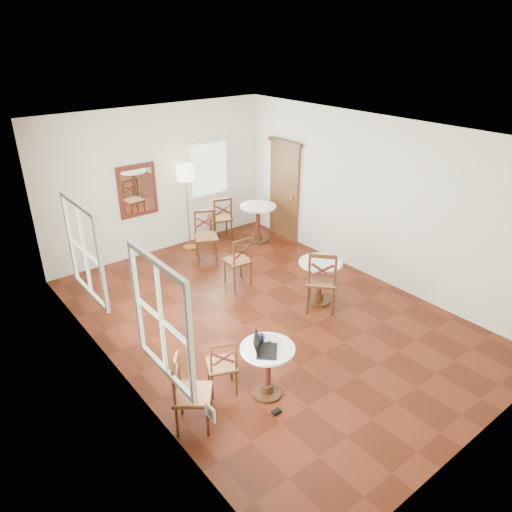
{
  "coord_description": "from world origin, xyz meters",
  "views": [
    {
      "loc": [
        -4.32,
        -5.14,
        4.32
      ],
      "look_at": [
        0.0,
        0.3,
        1.0
      ],
      "focal_mm": 33.59,
      "sensor_mm": 36.0,
      "label": 1
    }
  ],
  "objects_px": {
    "floor_lamp": "(186,178)",
    "navy_mug": "(261,337)",
    "chair_back_a": "(221,218)",
    "chair_mid_b": "(322,280)",
    "chair_back_b": "(206,236)",
    "cafe_table_mid": "(320,277)",
    "cafe_table_back": "(258,219)",
    "cafe_table_near": "(267,366)",
    "power_adapter": "(276,412)",
    "chair_near_a": "(222,365)",
    "chair_mid_a": "(238,260)",
    "chair_near_b": "(191,394)",
    "laptop": "(263,347)",
    "water_glass": "(261,340)",
    "mouse": "(268,343)"
  },
  "relations": [
    {
      "from": "chair_mid_a",
      "to": "cafe_table_near",
      "type": "bearing_deg",
      "value": 65.55
    },
    {
      "from": "chair_back_b",
      "to": "laptop",
      "type": "distance_m",
      "value": 4.31
    },
    {
      "from": "chair_near_b",
      "to": "laptop",
      "type": "xyz_separation_m",
      "value": [
        0.95,
        -0.16,
        0.32
      ]
    },
    {
      "from": "chair_back_a",
      "to": "navy_mug",
      "type": "distance_m",
      "value": 5.02
    },
    {
      "from": "chair_near_b",
      "to": "floor_lamp",
      "type": "bearing_deg",
      "value": 7.31
    },
    {
      "from": "chair_mid_b",
      "to": "water_glass",
      "type": "xyz_separation_m",
      "value": [
        -2.04,
        -0.93,
        0.23
      ]
    },
    {
      "from": "chair_mid_b",
      "to": "chair_back_b",
      "type": "height_order",
      "value": "chair_mid_b"
    },
    {
      "from": "cafe_table_mid",
      "to": "floor_lamp",
      "type": "height_order",
      "value": "floor_lamp"
    },
    {
      "from": "chair_mid_a",
      "to": "chair_near_b",
      "type": "bearing_deg",
      "value": 49.67
    },
    {
      "from": "floor_lamp",
      "to": "chair_near_b",
      "type": "bearing_deg",
      "value": -120.91
    },
    {
      "from": "cafe_table_back",
      "to": "floor_lamp",
      "type": "xyz_separation_m",
      "value": [
        -1.39,
        0.62,
        1.04
      ]
    },
    {
      "from": "cafe_table_near",
      "to": "chair_back_b",
      "type": "distance_m",
      "value": 4.25
    },
    {
      "from": "chair_near_b",
      "to": "laptop",
      "type": "relative_size",
      "value": 2.18
    },
    {
      "from": "cafe_table_back",
      "to": "chair_back_a",
      "type": "bearing_deg",
      "value": 132.17
    },
    {
      "from": "laptop",
      "to": "navy_mug",
      "type": "bearing_deg",
      "value": 8.04
    },
    {
      "from": "chair_mid_b",
      "to": "chair_back_b",
      "type": "bearing_deg",
      "value": -32.73
    },
    {
      "from": "chair_mid_b",
      "to": "chair_back_b",
      "type": "xyz_separation_m",
      "value": [
        -0.42,
        2.87,
        -0.05
      ]
    },
    {
      "from": "chair_back_a",
      "to": "floor_lamp",
      "type": "bearing_deg",
      "value": 16.9
    },
    {
      "from": "cafe_table_mid",
      "to": "water_glass",
      "type": "height_order",
      "value": "water_glass"
    },
    {
      "from": "cafe_table_back",
      "to": "navy_mug",
      "type": "xyz_separation_m",
      "value": [
        -2.97,
        -3.78,
        0.26
      ]
    },
    {
      "from": "chair_near_a",
      "to": "chair_mid_a",
      "type": "xyz_separation_m",
      "value": [
        1.91,
        2.23,
        0.05
      ]
    },
    {
      "from": "cafe_table_mid",
      "to": "chair_back_b",
      "type": "relative_size",
      "value": 0.78
    },
    {
      "from": "mouse",
      "to": "chair_mid_a",
      "type": "bearing_deg",
      "value": 44.31
    },
    {
      "from": "floor_lamp",
      "to": "navy_mug",
      "type": "xyz_separation_m",
      "value": [
        -1.58,
        -4.4,
        -0.77
      ]
    },
    {
      "from": "cafe_table_back",
      "to": "chair_mid_a",
      "type": "bearing_deg",
      "value": -139.08
    },
    {
      "from": "cafe_table_mid",
      "to": "cafe_table_back",
      "type": "distance_m",
      "value": 2.83
    },
    {
      "from": "chair_mid_b",
      "to": "laptop",
      "type": "xyz_separation_m",
      "value": [
        -2.14,
        -1.07,
        0.24
      ]
    },
    {
      "from": "navy_mug",
      "to": "chair_mid_b",
      "type": "bearing_deg",
      "value": 23.78
    },
    {
      "from": "cafe_table_near",
      "to": "power_adapter",
      "type": "xyz_separation_m",
      "value": [
        -0.14,
        -0.35,
        -0.43
      ]
    },
    {
      "from": "laptop",
      "to": "water_glass",
      "type": "distance_m",
      "value": 0.17
    },
    {
      "from": "navy_mug",
      "to": "water_glass",
      "type": "xyz_separation_m",
      "value": [
        -0.04,
        -0.04,
        0.0
      ]
    },
    {
      "from": "chair_mid_a",
      "to": "laptop",
      "type": "relative_size",
      "value": 2.15
    },
    {
      "from": "chair_near_b",
      "to": "mouse",
      "type": "height_order",
      "value": "chair_near_b"
    },
    {
      "from": "chair_back_a",
      "to": "chair_back_b",
      "type": "bearing_deg",
      "value": 55.25
    },
    {
      "from": "cafe_table_mid",
      "to": "chair_near_b",
      "type": "distance_m",
      "value": 3.41
    },
    {
      "from": "cafe_table_back",
      "to": "chair_back_b",
      "type": "xyz_separation_m",
      "value": [
        -1.38,
        -0.03,
        -0.02
      ]
    },
    {
      "from": "chair_near_b",
      "to": "power_adapter",
      "type": "distance_m",
      "value": 1.12
    },
    {
      "from": "chair_back_b",
      "to": "navy_mug",
      "type": "distance_m",
      "value": 4.09
    },
    {
      "from": "power_adapter",
      "to": "chair_near_a",
      "type": "bearing_deg",
      "value": 110.1
    },
    {
      "from": "cafe_table_near",
      "to": "cafe_table_mid",
      "type": "distance_m",
      "value": 2.51
    },
    {
      "from": "chair_near_a",
      "to": "mouse",
      "type": "relative_size",
      "value": 9.1
    },
    {
      "from": "water_glass",
      "to": "navy_mug",
      "type": "bearing_deg",
      "value": 50.28
    },
    {
      "from": "chair_near_a",
      "to": "floor_lamp",
      "type": "bearing_deg",
      "value": -91.96
    },
    {
      "from": "chair_back_a",
      "to": "power_adapter",
      "type": "relative_size",
      "value": 8.86
    },
    {
      "from": "cafe_table_back",
      "to": "chair_near_a",
      "type": "distance_m",
      "value": 4.92
    },
    {
      "from": "cafe_table_back",
      "to": "chair_near_a",
      "type": "bearing_deg",
      "value": -134.01
    },
    {
      "from": "chair_near_b",
      "to": "water_glass",
      "type": "height_order",
      "value": "chair_near_b"
    },
    {
      "from": "chair_near_b",
      "to": "chair_back_b",
      "type": "bearing_deg",
      "value": 3.06
    },
    {
      "from": "chair_back_b",
      "to": "navy_mug",
      "type": "height_order",
      "value": "chair_back_b"
    },
    {
      "from": "chair_near_a",
      "to": "cafe_table_mid",
      "type": "bearing_deg",
      "value": -138.36
    }
  ]
}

